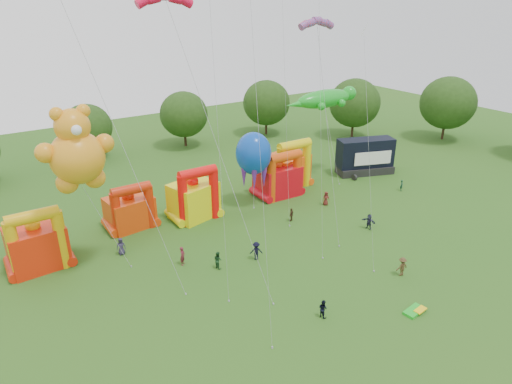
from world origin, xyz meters
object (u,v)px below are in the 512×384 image
bouncy_castle_2 (195,198)px  octopus_kite (254,158)px  stage_trailer (365,157)px  spectator_0 (121,246)px  gecko_kite (326,107)px  bouncy_castle_0 (37,244)px  spectator_4 (291,215)px  teddy_bear_kite (84,171)px

bouncy_castle_2 → octopus_kite: octopus_kite is taller
stage_trailer → spectator_0: bearing=-175.3°
gecko_kite → octopus_kite: 14.31m
spectator_0 → bouncy_castle_0: bearing=-176.6°
stage_trailer → spectator_4: 20.03m
bouncy_castle_0 → spectator_0: 7.81m
bouncy_castle_2 → teddy_bear_kite: size_ratio=0.41×
spectator_4 → bouncy_castle_0: bearing=-42.0°
octopus_kite → spectator_4: (1.09, -6.49, -5.36)m
teddy_bear_kite → spectator_0: (2.73, 1.60, -9.32)m
stage_trailer → gecko_kite: bearing=161.5°
gecko_kite → spectator_4: 17.99m
bouncy_castle_2 → spectator_4: 11.64m
gecko_kite → spectator_0: bearing=-170.5°
octopus_kite → spectator_0: octopus_kite is taller
bouncy_castle_0 → gecko_kite: size_ratio=0.51×
gecko_kite → bouncy_castle_0: bearing=-175.3°
gecko_kite → octopus_kite: (-13.46, -2.35, -4.27)m
stage_trailer → octopus_kite: 20.22m
teddy_bear_kite → octopus_kite: 21.76m
stage_trailer → teddy_bear_kite: 41.77m
bouncy_castle_0 → spectator_4: bouncy_castle_0 is taller
octopus_kite → gecko_kite: bearing=9.9°
bouncy_castle_2 → gecko_kite: size_ratio=0.52×
stage_trailer → spectator_0: stage_trailer is taller
bouncy_castle_0 → teddy_bear_kite: bearing=-38.5°
bouncy_castle_2 → spectator_0: size_ratio=3.56×
teddy_bear_kite → gecko_kite: (34.34, 6.90, 0.19)m
bouncy_castle_2 → bouncy_castle_0: bearing=-175.1°
bouncy_castle_0 → stage_trailer: size_ratio=0.75×
bouncy_castle_2 → gecko_kite: bearing=4.6°
gecko_kite → spectator_4: (-12.36, -8.84, -9.63)m
gecko_kite → teddy_bear_kite: bearing=-168.6°
octopus_kite → stage_trailer: bearing=0.6°
teddy_bear_kite → stage_trailer: bearing=6.6°
stage_trailer → octopus_kite: size_ratio=0.93×
bouncy_castle_0 → stage_trailer: 45.42m
stage_trailer → octopus_kite: bearing=-179.4°
spectator_0 → octopus_kite: bearing=28.5°
teddy_bear_kite → octopus_kite: size_ratio=1.71×
bouncy_castle_0 → bouncy_castle_2: 17.64m
spectator_4 → octopus_kite: bearing=-110.6°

